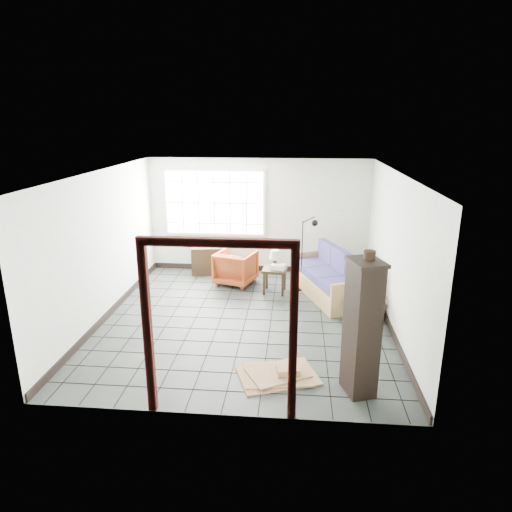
# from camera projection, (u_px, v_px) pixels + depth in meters

# --- Properties ---
(ground) EXTENTS (5.50, 5.50, 0.00)m
(ground) POSITION_uv_depth(u_px,v_px,m) (246.00, 319.00, 8.14)
(ground) COLOR black
(ground) RESTS_ON ground
(room_shell) EXTENTS (5.02, 5.52, 2.61)m
(room_shell) POSITION_uv_depth(u_px,v_px,m) (245.00, 227.00, 7.68)
(room_shell) COLOR #B9C0B8
(room_shell) RESTS_ON ground
(window_panel) EXTENTS (2.32, 0.08, 1.52)m
(window_panel) POSITION_uv_depth(u_px,v_px,m) (215.00, 203.00, 10.33)
(window_panel) COLOR silver
(window_panel) RESTS_ON ground
(doorway_trim) EXTENTS (1.80, 0.08, 2.20)m
(doorway_trim) POSITION_uv_depth(u_px,v_px,m) (219.00, 308.00, 5.16)
(doorway_trim) COLOR #350E0C
(doorway_trim) RESTS_ON ground
(futon_sofa) EXTENTS (1.49, 2.26, 0.94)m
(futon_sofa) POSITION_uv_depth(u_px,v_px,m) (330.00, 279.00, 9.16)
(futon_sofa) COLOR olive
(futon_sofa) RESTS_ON ground
(armchair) EXTENTS (0.95, 0.92, 0.79)m
(armchair) POSITION_uv_depth(u_px,v_px,m) (236.00, 266.00, 9.80)
(armchair) COLOR maroon
(armchair) RESTS_ON ground
(side_table) EXTENTS (0.51, 0.51, 0.52)m
(side_table) POSITION_uv_depth(u_px,v_px,m) (275.00, 272.00, 9.29)
(side_table) COLOR black
(side_table) RESTS_ON ground
(table_lamp) EXTENTS (0.28, 0.28, 0.36)m
(table_lamp) POSITION_uv_depth(u_px,v_px,m) (275.00, 255.00, 9.26)
(table_lamp) COLOR black
(table_lamp) RESTS_ON side_table
(projector) EXTENTS (0.32, 0.27, 0.10)m
(projector) POSITION_uv_depth(u_px,v_px,m) (278.00, 267.00, 9.20)
(projector) COLOR silver
(projector) RESTS_ON side_table
(floor_lamp) EXTENTS (0.46, 0.29, 1.56)m
(floor_lamp) POSITION_uv_depth(u_px,v_px,m) (308.00, 251.00, 9.31)
(floor_lamp) COLOR black
(floor_lamp) RESTS_ON ground
(console_shelf) EXTENTS (0.86, 0.45, 0.63)m
(console_shelf) POSITION_uv_depth(u_px,v_px,m) (210.00, 261.00, 10.43)
(console_shelf) COLOR black
(console_shelf) RESTS_ON ground
(tall_shelf) EXTENTS (0.51, 0.58, 1.80)m
(tall_shelf) POSITION_uv_depth(u_px,v_px,m) (362.00, 327.00, 5.74)
(tall_shelf) COLOR black
(tall_shelf) RESTS_ON ground
(pot) EXTENTS (0.18, 0.18, 0.11)m
(pot) POSITION_uv_depth(u_px,v_px,m) (370.00, 255.00, 5.49)
(pot) COLOR black
(pot) RESTS_ON tall_shelf
(open_box) EXTENTS (0.86, 0.51, 0.46)m
(open_box) POSITION_uv_depth(u_px,v_px,m) (366.00, 309.00, 8.18)
(open_box) COLOR brown
(open_box) RESTS_ON ground
(cardboard_pile) EXTENTS (1.25, 1.06, 0.15)m
(cardboard_pile) POSITION_uv_depth(u_px,v_px,m) (279.00, 374.00, 6.33)
(cardboard_pile) COLOR brown
(cardboard_pile) RESTS_ON ground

